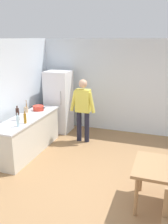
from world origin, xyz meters
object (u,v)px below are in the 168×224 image
Objects in this scene: utensil_jar at (26,109)px; bottle_oil_amber at (25,118)px; bottle_water_clear at (18,121)px; bottle_wine_dark at (18,114)px; cooking_pot at (38,108)px; person at (83,107)px; refrigerator at (59,102)px.

utensil_jar is 0.83m from bottle_oil_amber.
bottle_wine_dark reaches higher than bottle_water_clear.
bottle_water_clear is at bearing -81.01° from cooking_pot.
bottle_oil_amber is (-0.85, -1.43, 0.04)m from person.
utensil_jar is 1.02m from bottle_water_clear.
bottle_wine_dark reaches higher than cooking_pot.
cooking_pot is 1.24m from bottle_water_clear.
person is 4.25× the size of cooking_pot.
cooking_pot is 0.34m from utensil_jar.
utensil_jar is 0.94× the size of bottle_wine_dark.
bottle_oil_amber is at bearing -25.98° from bottle_wine_dark.
person is at bearing 61.99° from bottle_water_clear.
bottle_water_clear is 0.88× the size of bottle_wine_dark.
utensil_jar is at bearing -150.63° from person.
person reaches higher than cooking_pot.
person is 5.31× the size of utensil_jar.
bottle_wine_dark reaches higher than utensil_jar.
refrigerator is at bearing 92.78° from bottle_oil_amber.
utensil_jar reaches higher than bottle_oil_amber.
person reaches higher than utensil_jar.
person reaches higher than bottle_water_clear.
bottle_water_clear is 0.23m from bottle_oil_amber.
bottle_wine_dark is (-0.25, 0.36, 0.02)m from bottle_water_clear.
bottle_wine_dark is (-1.13, -1.30, 0.07)m from person.
cooking_pot is at bearing -157.74° from person.
refrigerator is 2.22m from bottle_water_clear.
bottle_oil_amber is (0.10, -1.99, 0.12)m from refrigerator.
cooking_pot is at bearing 102.63° from bottle_oil_amber.
person is 6.07× the size of bottle_oil_amber.
refrigerator is 1.31m from utensil_jar.
utensil_jar reaches higher than cooking_pot.
bottle_wine_dark is at bearing -76.49° from utensil_jar.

